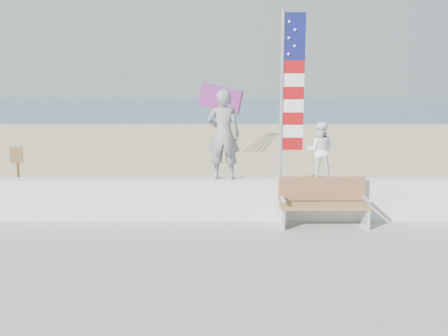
{
  "coord_description": "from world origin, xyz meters",
  "views": [
    {
      "loc": [
        0.2,
        -7.94,
        3.05
      ],
      "look_at": [
        0.2,
        1.8,
        1.35
      ],
      "focal_mm": 38.0,
      "sensor_mm": 36.0,
      "label": 1
    }
  ],
  "objects": [
    {
      "name": "sign",
      "position": [
        -5.02,
        3.83,
        0.94
      ],
      "size": [
        0.32,
        0.07,
        1.46
      ],
      "color": "brown",
      "rests_on": "sand"
    },
    {
      "name": "sand",
      "position": [
        0.0,
        9.0,
        0.04
      ],
      "size": [
        90.0,
        40.0,
        0.08
      ],
      "primitive_type": "cube",
      "color": "tan",
      "rests_on": "ground"
    },
    {
      "name": "parafoil_kite",
      "position": [
        0.14,
        4.06,
        2.72
      ],
      "size": [
        1.15,
        0.51,
        0.77
      ],
      "color": "red",
      "rests_on": "ground"
    },
    {
      "name": "ground",
      "position": [
        0.0,
        0.0,
        0.0
      ],
      "size": [
        220.0,
        220.0,
        0.0
      ],
      "primitive_type": "plane",
      "color": "#324C64",
      "rests_on": "ground"
    },
    {
      "name": "seawall",
      "position": [
        0.0,
        2.0,
        0.63
      ],
      "size": [
        30.0,
        0.35,
        0.9
      ],
      "primitive_type": "cube",
      "color": "silver",
      "rests_on": "boardwalk"
    },
    {
      "name": "child",
      "position": [
        2.23,
        2.0,
        1.69
      ],
      "size": [
        0.67,
        0.57,
        1.21
      ],
      "primitive_type": "imported",
      "rotation": [
        0.0,
        0.0,
        2.93
      ],
      "color": "white",
      "rests_on": "seawall"
    },
    {
      "name": "flag",
      "position": [
        1.53,
        2.0,
        2.99
      ],
      "size": [
        0.5,
        0.08,
        3.5
      ],
      "color": "silver",
      "rests_on": "seawall"
    },
    {
      "name": "bench",
      "position": [
        2.24,
        1.55,
        0.69
      ],
      "size": [
        1.8,
        0.57,
        1.0
      ],
      "color": "olive",
      "rests_on": "boardwalk"
    },
    {
      "name": "adult",
      "position": [
        0.19,
        2.0,
        2.03
      ],
      "size": [
        0.74,
        0.53,
        1.9
      ],
      "primitive_type": "imported",
      "rotation": [
        0.0,
        0.0,
        3.03
      ],
      "color": "gray",
      "rests_on": "seawall"
    }
  ]
}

